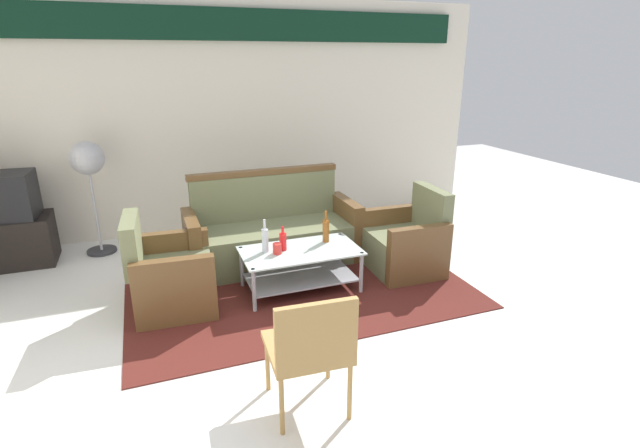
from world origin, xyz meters
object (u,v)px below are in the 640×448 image
(armchair_right, at_px, (406,244))
(pedestal_fan, at_px, (88,165))
(armchair_left, at_px, (170,277))
(bottle_clear, at_px, (265,240))
(tv_stand, at_px, (12,242))
(bottle_red, at_px, (283,241))
(television, at_px, (2,196))
(wicker_chair, at_px, (311,345))
(bottle_brown, at_px, (326,230))
(coffee_table, at_px, (301,264))
(cup, at_px, (277,249))
(couch, at_px, (272,234))

(armchair_right, bearing_deg, pedestal_fan, 63.07)
(armchair_left, xyz_separation_m, bottle_clear, (0.86, -0.02, 0.24))
(tv_stand, height_order, pedestal_fan, pedestal_fan)
(bottle_red, height_order, pedestal_fan, pedestal_fan)
(armchair_right, bearing_deg, tv_stand, 69.19)
(television, xyz_separation_m, wicker_chair, (2.21, -3.26, -0.27))
(bottle_red, bearing_deg, wicker_chair, -100.81)
(bottle_brown, bearing_deg, wicker_chair, -113.90)
(coffee_table, xyz_separation_m, cup, (-0.23, -0.01, 0.19))
(armchair_left, xyz_separation_m, armchair_right, (2.34, -0.03, 0.00))
(couch, bearing_deg, pedestal_fan, -28.47)
(cup, bearing_deg, bottle_clear, 138.15)
(couch, xyz_separation_m, coffee_table, (0.07, -0.74, -0.04))
(coffee_table, relative_size, pedestal_fan, 0.87)
(bottle_red, relative_size, wicker_chair, 0.28)
(bottle_clear, relative_size, television, 0.50)
(bottle_red, bearing_deg, cup, -138.18)
(cup, height_order, tv_stand, tv_stand)
(armchair_left, xyz_separation_m, television, (-1.51, 1.55, 0.47))
(coffee_table, relative_size, television, 1.75)
(bottle_brown, height_order, tv_stand, bottle_brown)
(armchair_left, bearing_deg, couch, 124.12)
(bottle_brown, relative_size, wicker_chair, 0.37)
(armchair_right, bearing_deg, television, 69.16)
(armchair_left, xyz_separation_m, tv_stand, (-1.51, 1.55, -0.03))
(pedestal_fan, relative_size, wicker_chair, 1.51)
(bottle_brown, relative_size, television, 0.50)
(armchair_right, height_order, wicker_chair, armchair_right)
(coffee_table, xyz_separation_m, bottle_red, (-0.15, 0.06, 0.23))
(armchair_right, bearing_deg, bottle_clear, 91.08)
(cup, bearing_deg, wicker_chair, -98.63)
(armchair_left, bearing_deg, armchair_right, 92.65)
(armchair_left, xyz_separation_m, bottle_brown, (1.47, 0.03, 0.24))
(coffee_table, distance_m, wicker_chair, 1.70)
(bottle_red, height_order, wicker_chair, wicker_chair)
(bottle_clear, relative_size, tv_stand, 0.39)
(bottle_brown, relative_size, tv_stand, 0.39)
(cup, relative_size, pedestal_fan, 0.08)
(bottle_red, bearing_deg, television, 147.97)
(wicker_chair, bearing_deg, bottle_red, 82.43)
(bottle_red, bearing_deg, couch, 83.59)
(coffee_table, distance_m, bottle_brown, 0.41)
(armchair_left, distance_m, cup, 0.97)
(bottle_brown, bearing_deg, armchair_right, -3.82)
(bottle_brown, xyz_separation_m, cup, (-0.53, -0.13, -0.07))
(armchair_left, bearing_deg, television, -132.54)
(cup, height_order, wicker_chair, wicker_chair)
(armchair_left, height_order, tv_stand, armchair_left)
(bottle_red, xyz_separation_m, tv_stand, (-2.53, 1.58, -0.24))
(bottle_clear, xyz_separation_m, bottle_red, (0.17, -0.01, -0.03))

